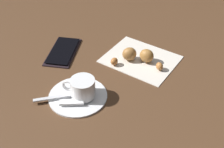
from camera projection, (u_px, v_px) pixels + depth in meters
ground_plane at (114, 82)px, 0.78m from camera, size 1.80×1.80×0.00m
saucer at (78, 96)px, 0.73m from camera, size 0.14×0.14×0.01m
espresso_cup at (82, 87)px, 0.71m from camera, size 0.06×0.08×0.05m
teaspoon at (73, 94)px, 0.72m from camera, size 0.12×0.10×0.01m
sugar_packet at (72, 102)px, 0.70m from camera, size 0.05×0.05×0.01m
napkin at (141, 59)px, 0.85m from camera, size 0.17×0.21×0.00m
croissant at (138, 56)px, 0.83m from camera, size 0.10×0.13×0.04m
cell_phone at (63, 51)px, 0.88m from camera, size 0.17×0.14×0.01m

